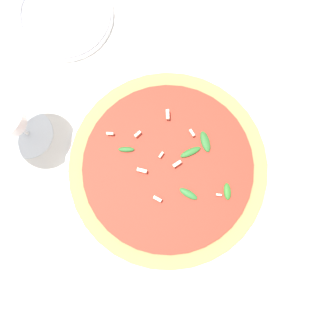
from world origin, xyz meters
name	(u,v)px	position (x,y,z in m)	size (l,w,h in m)	color
ground_plane	(155,188)	(0.00, 0.00, 0.00)	(6.00, 6.00, 0.00)	silver
pizza_arugula_main	(168,169)	(-0.02, 0.03, 0.02)	(0.32, 0.32, 0.05)	white
wine_glass	(1,117)	(-0.13, -0.18, 0.10)	(0.09, 0.09, 0.14)	white
side_plate_white	(64,15)	(-0.31, -0.08, 0.01)	(0.16, 0.16, 0.02)	white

